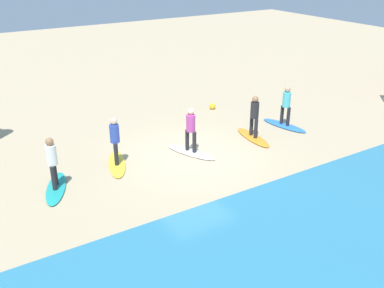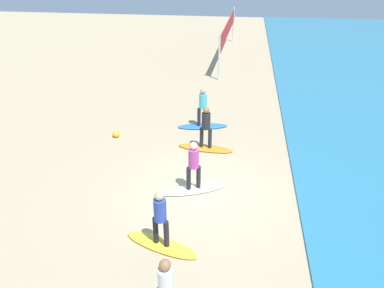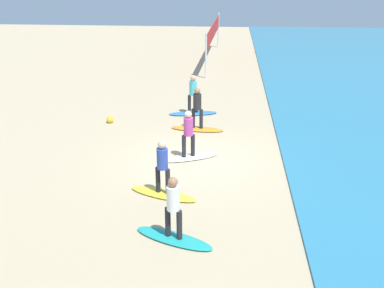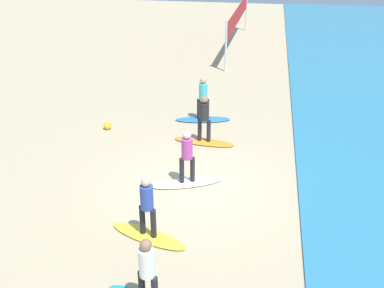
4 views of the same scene
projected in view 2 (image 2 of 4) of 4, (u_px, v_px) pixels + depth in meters
ground_plane at (200, 192)px, 12.66m from camera, size 60.00×60.00×0.00m
surfboard_blue at (203, 126)px, 16.88m from camera, size 0.95×2.17×0.09m
surfer_blue at (203, 104)px, 16.41m from camera, size 0.32×0.45×1.64m
surfboard_orange at (206, 148)px, 15.17m from camera, size 0.81×2.15×0.09m
surfer_orange at (206, 124)px, 14.71m from camera, size 0.32×0.46×1.64m
surfboard_white at (194, 189)px, 12.75m from camera, size 1.30×2.16×0.09m
surfer_white at (194, 162)px, 12.28m from camera, size 0.32×0.44×1.64m
surfboard_yellow at (162, 245)px, 10.48m from camera, size 1.24×2.17×0.09m
surfer_yellow at (160, 215)px, 10.01m from camera, size 0.32×0.44×1.64m
surfer_teal at (166, 286)px, 7.98m from camera, size 0.32×0.44×1.64m
volleyball_net at (228, 30)px, 25.42m from camera, size 9.09×0.59×2.50m
beach_ball at (116, 134)px, 16.02m from camera, size 0.29×0.29×0.29m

